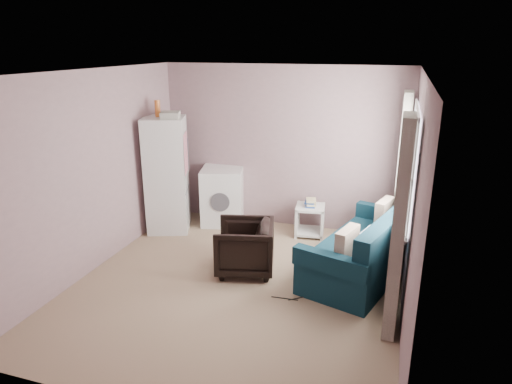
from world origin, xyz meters
TOP-DOWN VIEW (x-y plane):
  - room at (0.02, 0.01)m, footprint 3.84×4.24m
  - armchair at (-0.03, 0.37)m, footprint 0.81×0.84m
  - fridge at (-1.61, 1.34)m, footprint 0.78×0.77m
  - washing_machine at (-0.91, 1.85)m, footprint 0.78×0.78m
  - side_table at (0.54, 1.76)m, footprint 0.47×0.47m
  - sofa at (1.45, 0.73)m, footprint 1.41×2.11m
  - window_dressing at (1.78, 0.70)m, footprint 0.17×2.62m
  - floor_cables at (0.72, -0.11)m, footprint 0.45×0.20m

SIDE VIEW (x-z plane):
  - floor_cables at x=0.72m, z-range 0.00..0.01m
  - side_table at x=0.54m, z-range -0.02..0.56m
  - sofa at x=1.45m, z-range -0.12..0.75m
  - armchair at x=-0.03m, z-range 0.00..0.73m
  - washing_machine at x=-0.91m, z-range 0.02..0.93m
  - fridge at x=-1.61m, z-range -0.11..1.89m
  - window_dressing at x=1.78m, z-range 0.02..2.20m
  - room at x=0.02m, z-range -0.02..2.52m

